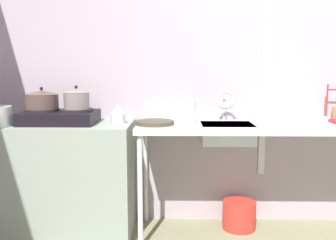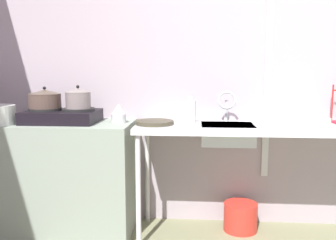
{
  "view_description": "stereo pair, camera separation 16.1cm",
  "coord_description": "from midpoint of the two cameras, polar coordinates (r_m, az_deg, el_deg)",
  "views": [
    {
      "loc": [
        -0.75,
        -1.27,
        1.22
      ],
      "look_at": [
        -0.8,
        1.33,
        0.85
      ],
      "focal_mm": 39.2,
      "sensor_mm": 36.0,
      "label": 1
    },
    {
      "loc": [
        -0.59,
        -1.26,
        1.22
      ],
      "look_at": [
        -0.8,
        1.33,
        0.85
      ],
      "focal_mm": 39.2,
      "sensor_mm": 36.0,
      "label": 2
    }
  ],
  "objects": [
    {
      "name": "wall_back",
      "position": [
        2.98,
        17.74,
        8.71
      ],
      "size": [
        5.34,
        0.1,
        2.55
      ],
      "primitive_type": "cube",
      "color": "#A899A2",
      "rests_on": "ground"
    },
    {
      "name": "wall_metal_strip",
      "position": [
        2.92,
        17.01,
        11.28
      ],
      "size": [
        0.05,
        0.01,
        2.04
      ],
      "primitive_type": "cube",
      "color": "silver"
    },
    {
      "name": "counter_concrete",
      "position": [
        2.87,
        -15.08,
        -8.55
      ],
      "size": [
        1.12,
        0.53,
        0.83
      ],
      "primitive_type": "cube",
      "color": "gray",
      "rests_on": "ground"
    },
    {
      "name": "counter_sink",
      "position": [
        2.69,
        16.13,
        -2.0
      ],
      "size": [
        1.78,
        0.53,
        0.83
      ],
      "color": "silver",
      "rests_on": "ground"
    },
    {
      "name": "stove",
      "position": [
        2.77,
        -14.55,
        0.65
      ],
      "size": [
        0.52,
        0.37,
        0.11
      ],
      "color": "black",
      "rests_on": "counter_concrete"
    },
    {
      "name": "pot_on_left_burner",
      "position": [
        2.8,
        -17.06,
        3.17
      ],
      "size": [
        0.23,
        0.23,
        0.16
      ],
      "color": "#4E3C35",
      "rests_on": "stove"
    },
    {
      "name": "pot_on_right_burner",
      "position": [
        2.71,
        -12.16,
        3.33
      ],
      "size": [
        0.18,
        0.18,
        0.17
      ],
      "color": "slate",
      "rests_on": "stove"
    },
    {
      "name": "percolator",
      "position": [
        2.68,
        -5.99,
        1.01
      ],
      "size": [
        0.11,
        0.11,
        0.14
      ],
      "color": "silver",
      "rests_on": "counter_concrete"
    },
    {
      "name": "sink_basin",
      "position": [
        2.64,
        10.93,
        -2.15
      ],
      "size": [
        0.37,
        0.3,
        0.14
      ],
      "primitive_type": "cube",
      "color": "silver",
      "rests_on": "counter_sink"
    },
    {
      "name": "faucet",
      "position": [
        2.74,
        10.8,
        2.78
      ],
      "size": [
        0.14,
        0.08,
        0.23
      ],
      "color": "silver",
      "rests_on": "counter_sink"
    },
    {
      "name": "frying_pan",
      "position": [
        2.59,
        -0.31,
        -0.39
      ],
      "size": [
        0.27,
        0.27,
        0.03
      ],
      "primitive_type": "cylinder",
      "color": "#3E3829",
      "rests_on": "counter_sink"
    },
    {
      "name": "cup_by_rack",
      "position": [
        2.72,
        24.9,
        -0.38
      ],
      "size": [
        0.07,
        0.07,
        0.06
      ],
      "primitive_type": "cylinder",
      "color": "beige",
      "rests_on": "counter_sink"
    },
    {
      "name": "small_bowl_on_drainboard",
      "position": [
        2.7,
        16.35,
        -0.28
      ],
      "size": [
        0.11,
        0.11,
        0.04
      ],
      "primitive_type": "cylinder",
      "color": "white",
      "rests_on": "counter_sink"
    },
    {
      "name": "bottle_by_sink",
      "position": [
        2.65,
        5.28,
        1.34
      ],
      "size": [
        0.08,
        0.08,
        0.2
      ],
      "color": "white",
      "rests_on": "counter_sink"
    },
    {
      "name": "bucket_on_floor",
      "position": [
        2.94,
        12.8,
        -14.48
      ],
      "size": [
        0.25,
        0.25,
        0.21
      ],
      "primitive_type": "cylinder",
      "color": "red",
      "rests_on": "ground"
    }
  ]
}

